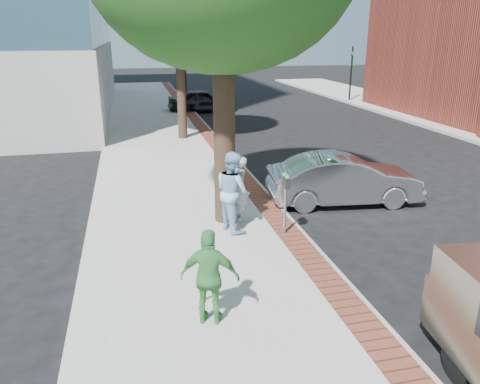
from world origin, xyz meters
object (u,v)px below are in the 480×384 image
object	(u,v)px
person_officer	(233,191)
bg_car	(202,101)
parking_meter	(286,191)
sedan_silver	(344,180)
person_gray	(240,189)
person_green	(210,277)

from	to	relation	value
person_officer	bg_car	xyz separation A→B (m)	(2.13, 18.75, -0.41)
parking_meter	sedan_silver	size ratio (longest dim) A/B	0.34
parking_meter	person_gray	xyz separation A→B (m)	(-0.83, 1.11, -0.24)
bg_car	person_officer	bearing A→B (deg)	168.62
sedan_silver	bg_car	size ratio (longest dim) A/B	1.05
sedan_silver	person_officer	bearing A→B (deg)	118.84
person_green	sedan_silver	bearing A→B (deg)	-113.35
person_gray	parking_meter	bearing A→B (deg)	42.37
person_green	bg_car	xyz separation A→B (m)	(3.32, 22.42, -0.27)
person_green	bg_car	bearing A→B (deg)	-79.05
parking_meter	person_officer	xyz separation A→B (m)	(-1.12, 0.54, -0.09)
person_officer	sedan_silver	bearing A→B (deg)	-84.00
bg_car	person_green	bearing A→B (deg)	166.69
person_gray	sedan_silver	xyz separation A→B (m)	(3.26, 0.90, -0.26)
sedan_silver	parking_meter	bearing A→B (deg)	135.95
person_officer	person_green	xyz separation A→B (m)	(-1.19, -3.67, -0.15)
person_officer	person_green	distance (m)	3.86
person_officer	sedan_silver	xyz separation A→B (m)	(3.55, 1.46, -0.40)
person_officer	person_green	world-z (taller)	person_officer
person_gray	person_officer	xyz separation A→B (m)	(-0.29, -0.57, 0.15)
person_gray	person_officer	bearing A→B (deg)	-21.66
sedan_silver	bg_car	bearing A→B (deg)	11.16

